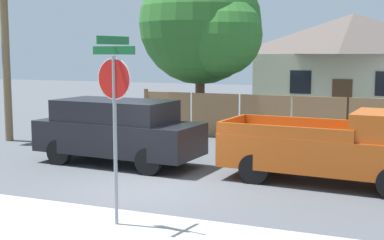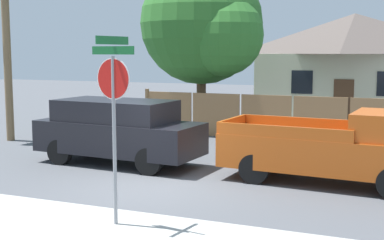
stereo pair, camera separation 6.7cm
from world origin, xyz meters
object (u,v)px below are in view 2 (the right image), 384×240
Objects in this scene: house at (353,62)px; red_suv at (118,130)px; orange_pickup at (338,148)px; stop_sign at (114,97)px; oak_tree at (206,26)px.

house is 1.86× the size of red_suv.
orange_pickup is 6.09m from stop_sign.
stop_sign is (2.75, -4.80, 1.41)m from red_suv.
house is 16.59m from red_suv.
stop_sign is at bearing -56.20° from red_suv.
oak_tree reaches higher than red_suv.
house is 2.63× the size of stop_sign.
house is 9.70m from oak_tree.
orange_pickup is 1.52× the size of stop_sign.
red_suv is at bearing -176.17° from orange_pickup.
red_suv is at bearing 129.47° from stop_sign.
red_suv is (-4.86, -15.77, -1.70)m from house.
house is 15.94m from orange_pickup.
orange_pickup is at bearing -50.02° from oak_tree.
orange_pickup is at bearing 63.87° from stop_sign.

